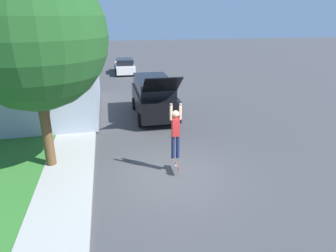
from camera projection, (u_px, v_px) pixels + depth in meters
ground_plane at (171, 174)px, 10.68m from camera, size 120.00×120.00×0.00m
sidewalk at (79, 124)px, 15.49m from camera, size 1.80×80.00×0.10m
lawn_tree_near at (32, 37)px, 9.62m from camera, size 4.85×4.85×7.04m
suv_parked at (154, 96)px, 16.46m from camera, size 2.13×5.56×2.79m
car_down_street at (125, 66)px, 29.00m from camera, size 1.89×4.22×1.38m
skateboarder at (176, 130)px, 10.33m from camera, size 0.41×0.23×2.02m
skateboard at (177, 164)px, 10.73m from camera, size 0.17×0.77×0.24m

